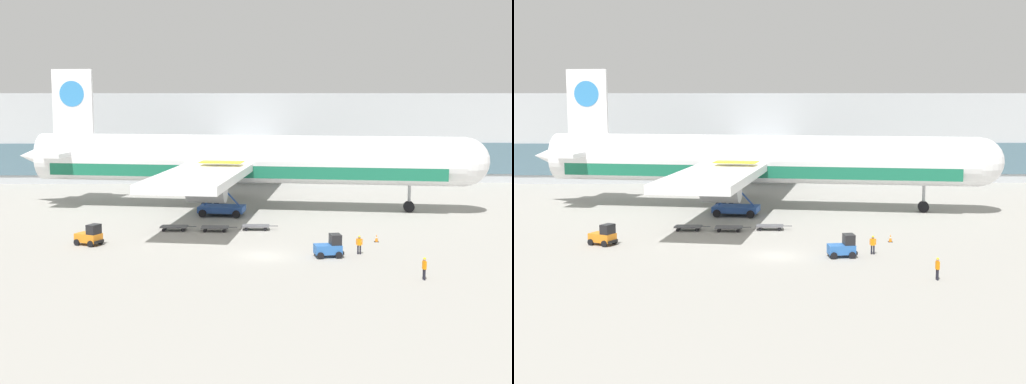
{
  "view_description": "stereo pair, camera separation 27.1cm",
  "coord_description": "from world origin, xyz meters",
  "views": [
    {
      "loc": [
        -2.16,
        -60.58,
        14.1
      ],
      "look_at": [
        -0.43,
        11.68,
        4.0
      ],
      "focal_mm": 50.0,
      "sensor_mm": 36.0,
      "label": 1
    },
    {
      "loc": [
        -1.89,
        -60.59,
        14.1
      ],
      "look_at": [
        -0.43,
        11.68,
        4.0
      ],
      "focal_mm": 50.0,
      "sensor_mm": 36.0,
      "label": 2
    }
  ],
  "objects": [
    {
      "name": "ground_plane",
      "position": [
        0.0,
        0.0,
        0.0
      ],
      "size": [
        400.0,
        400.0,
        0.0
      ],
      "primitive_type": "plane",
      "color": "#9E9B93"
    },
    {
      "name": "ground_crew_far",
      "position": [
        8.39,
        0.49,
        0.97
      ],
      "size": [
        0.57,
        0.27,
        1.67
      ],
      "rotation": [
        0.0,
        0.0,
        6.14
      ],
      "color": "black",
      "rests_on": "ground_plane"
    },
    {
      "name": "baggage_tug_far",
      "position": [
        -16.08,
        4.87,
        0.88
      ],
      "size": [
        2.81,
        2.48,
        2.0
      ],
      "rotation": [
        0.0,
        0.0,
        -0.49
      ],
      "color": "orange",
      "rests_on": "ground_plane"
    },
    {
      "name": "scissor_lift_loader",
      "position": [
        -4.16,
        20.7,
        2.32
      ],
      "size": [
        5.63,
        4.13,
        6.25
      ],
      "rotation": [
        0.0,
        0.0,
        -0.17
      ],
      "color": "#284C99",
      "rests_on": "ground_plane"
    },
    {
      "name": "baggage_dolly_second",
      "position": [
        -4.64,
        11.28,
        0.39
      ],
      "size": [
        3.74,
        1.66,
        0.48
      ],
      "rotation": [
        0.0,
        0.0,
        -0.06
      ],
      "color": "#56565B",
      "rests_on": "ground_plane"
    },
    {
      "name": "baggage_dolly_third",
      "position": [
        -0.44,
        11.94,
        0.39
      ],
      "size": [
        3.74,
        1.66,
        0.48
      ],
      "rotation": [
        0.0,
        0.0,
        -0.06
      ],
      "color": "#56565B",
      "rests_on": "ground_plane"
    },
    {
      "name": "baggage_dolly_lead",
      "position": [
        -8.85,
        11.78,
        0.39
      ],
      "size": [
        3.74,
        1.66,
        0.48
      ],
      "rotation": [
        0.0,
        0.0,
        -0.06
      ],
      "color": "#56565B",
      "rests_on": "ground_plane"
    },
    {
      "name": "traffic_cone_near",
      "position": [
        10.93,
        5.67,
        0.36
      ],
      "size": [
        0.4,
        0.4,
        0.74
      ],
      "color": "black",
      "rests_on": "ground_plane"
    },
    {
      "name": "ground_crew_near",
      "position": [
        11.87,
        -8.27,
        1.03
      ],
      "size": [
        0.27,
        0.56,
        1.74
      ],
      "rotation": [
        0.0,
        0.0,
        4.87
      ],
      "color": "black",
      "rests_on": "ground_plane"
    },
    {
      "name": "baggage_tug_foreground",
      "position": [
        5.67,
        -0.5,
        0.88
      ],
      "size": [
        2.59,
        1.87,
        2.0
      ],
      "rotation": [
        0.0,
        0.0,
        0.11
      ],
      "color": "#2D66B7",
      "rests_on": "ground_plane"
    },
    {
      "name": "terminal_building",
      "position": [
        2.72,
        59.05,
        6.99
      ],
      "size": [
        90.0,
        18.2,
        14.0
      ],
      "color": "#B2B7BC",
      "rests_on": "ground_plane"
    },
    {
      "name": "airplane_main",
      "position": [
        -2.21,
        26.09,
        5.84
      ],
      "size": [
        57.7,
        48.66,
        17.0
      ],
      "rotation": [
        0.0,
        0.0,
        -0.17
      ],
      "color": "white",
      "rests_on": "ground_plane"
    }
  ]
}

